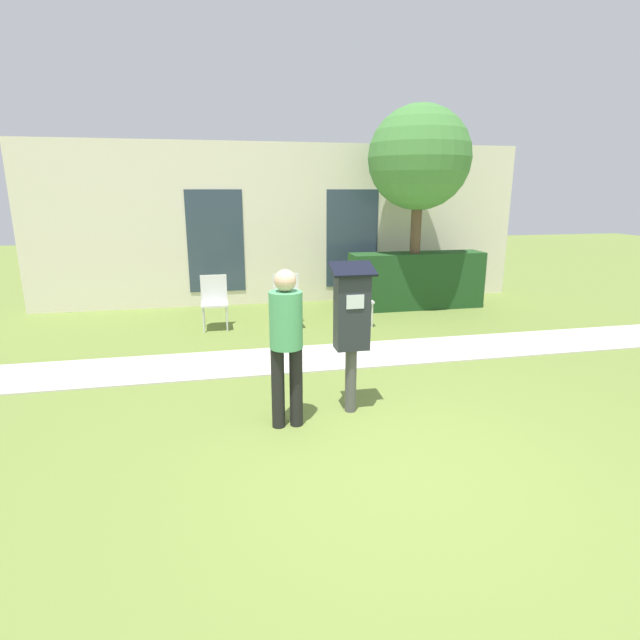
# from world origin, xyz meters

# --- Properties ---
(ground_plane) EXTENTS (40.00, 40.00, 0.00)m
(ground_plane) POSITION_xyz_m (0.00, 0.00, 0.00)
(ground_plane) COLOR olive
(sidewalk) EXTENTS (12.00, 1.10, 0.02)m
(sidewalk) POSITION_xyz_m (0.00, 2.96, 0.01)
(sidewalk) COLOR beige
(sidewalk) RESTS_ON ground
(building_facade) EXTENTS (10.00, 0.26, 3.20)m
(building_facade) POSITION_xyz_m (0.00, 6.73, 1.60)
(building_facade) COLOR beige
(building_facade) RESTS_ON ground
(parking_meter) EXTENTS (0.44, 0.31, 1.59)m
(parking_meter) POSITION_xyz_m (-0.09, 1.20, 1.02)
(parking_meter) COLOR #4C4C4C
(parking_meter) RESTS_ON ground
(person_standing) EXTENTS (0.32, 0.32, 1.58)m
(person_standing) POSITION_xyz_m (-0.80, 1.00, 0.93)
(person_standing) COLOR black
(person_standing) RESTS_ON ground
(outdoor_chair_left) EXTENTS (0.44, 0.44, 0.90)m
(outdoor_chair_left) POSITION_xyz_m (-1.47, 4.88, 0.53)
(outdoor_chair_left) COLOR silver
(outdoor_chair_left) RESTS_ON ground
(outdoor_chair_middle) EXTENTS (0.44, 0.44, 0.90)m
(outdoor_chair_middle) POSITION_xyz_m (-0.26, 4.76, 0.53)
(outdoor_chair_middle) COLOR silver
(outdoor_chair_middle) RESTS_ON ground
(outdoor_chair_right) EXTENTS (0.44, 0.44, 0.90)m
(outdoor_chair_right) POSITION_xyz_m (0.96, 4.63, 0.53)
(outdoor_chair_right) COLOR silver
(outdoor_chair_right) RESTS_ON ground
(hedge_row) EXTENTS (2.67, 0.60, 1.10)m
(hedge_row) POSITION_xyz_m (2.46, 5.61, 0.55)
(hedge_row) COLOR #1E471E
(hedge_row) RESTS_ON ground
(tree) EXTENTS (1.90, 1.90, 3.82)m
(tree) POSITION_xyz_m (2.37, 5.54, 2.84)
(tree) COLOR brown
(tree) RESTS_ON ground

